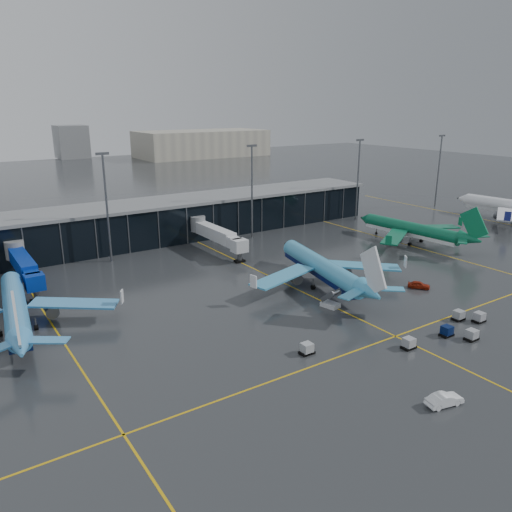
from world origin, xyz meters
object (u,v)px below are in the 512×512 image
baggage_carts (431,331)px  service_van_red (419,285)px  mobile_airstair (330,303)px  airliner_aer_lingus (411,221)px  airliner_klm_near (322,256)px  airliner_arkefly (13,295)px  service_van_white (444,400)px

baggage_carts → service_van_red: (16.04, 15.36, -0.02)m
mobile_airstair → service_van_red: bearing=-19.7°
airliner_aer_lingus → service_van_red: bearing=-142.0°
airliner_klm_near → airliner_aer_lingus: 43.31m
airliner_klm_near → baggage_carts: (-0.95, -28.12, -5.41)m
airliner_arkefly → mobile_airstair: bearing=-17.5°
airliner_arkefly → airliner_klm_near: (55.86, -11.79, 0.17)m
airliner_arkefly → service_van_red: size_ratio=9.01×
baggage_carts → service_van_red: size_ratio=7.87×
service_van_red → airliner_aer_lingus: bearing=4.9°
airliner_aer_lingus → mobile_airstair: 53.00m
mobile_airstair → airliner_arkefly: bearing=143.6°
mobile_airstair → baggage_carts: bearing=-86.0°
airliner_aer_lingus → baggage_carts: airliner_aer_lingus is taller
baggage_carts → service_van_white: bearing=-137.9°
airliner_arkefly → mobile_airstair: (49.52, -21.87, -5.22)m
airliner_arkefly → airliner_aer_lingus: 97.54m
airliner_klm_near → baggage_carts: airliner_klm_near is taller
airliner_aer_lingus → airliner_arkefly: bearing=175.3°
airliner_klm_near → mobile_airstair: 13.07m
mobile_airstair → service_van_red: 21.60m
airliner_aer_lingus → service_van_red: 36.53m
airliner_klm_near → service_van_red: bearing=-27.6°
airliner_klm_near → service_van_white: size_ratio=8.16×
airliner_klm_near → mobile_airstair: (-6.34, -10.08, -5.40)m
airliner_arkefly → mobile_airstair: airliner_arkefly is taller
airliner_aer_lingus → baggage_carts: 58.60m
airliner_aer_lingus → mobile_airstair: airliner_aer_lingus is taller
airliner_aer_lingus → service_van_white: airliner_aer_lingus is taller
airliner_arkefly → baggage_carts: 68.08m
airliner_klm_near → airliner_aer_lingus: airliner_klm_near is taller
service_van_red → baggage_carts: bearing=-174.0°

